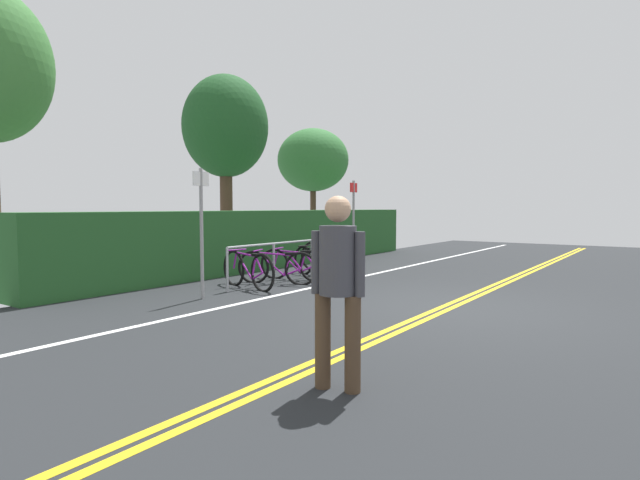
{
  "coord_description": "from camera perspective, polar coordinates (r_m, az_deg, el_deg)",
  "views": [
    {
      "loc": [
        -7.7,
        -2.92,
        1.59
      ],
      "look_at": [
        0.73,
        3.0,
        0.92
      ],
      "focal_mm": 28.47,
      "sensor_mm": 36.0,
      "label": 1
    }
  ],
  "objects": [
    {
      "name": "ground_plane",
      "position": [
        8.39,
        14.19,
        -7.48
      ],
      "size": [
        31.46,
        11.51,
        0.05
      ],
      "primitive_type": "cube",
      "color": "#232628"
    },
    {
      "name": "centre_line_yellow_inner",
      "position": [
        8.36,
        14.71,
        -7.34
      ],
      "size": [
        28.31,
        0.1,
        0.0
      ],
      "primitive_type": "cube",
      "color": "gold",
      "rests_on": "ground_plane"
    },
    {
      "name": "centre_line_yellow_outer",
      "position": [
        8.41,
        13.68,
        -7.25
      ],
      "size": [
        28.31,
        0.1,
        0.0
      ],
      "primitive_type": "cube",
      "color": "gold",
      "rests_on": "ground_plane"
    },
    {
      "name": "bike_lane_stripe_white",
      "position": [
        9.79,
        -2.03,
        -5.61
      ],
      "size": [
        28.31,
        0.12,
        0.0
      ],
      "primitive_type": "cube",
      "color": "white",
      "rests_on": "ground_plane"
    },
    {
      "name": "bike_rack",
      "position": [
        11.13,
        -2.98,
        -1.3
      ],
      "size": [
        4.08,
        0.05,
        0.85
      ],
      "color": "#9EA0A5",
      "rests_on": "ground_plane"
    },
    {
      "name": "bicycle_0",
      "position": [
        10.03,
        -8.13,
        -3.34
      ],
      "size": [
        0.55,
        1.72,
        0.77
      ],
      "color": "black",
      "rests_on": "ground_plane"
    },
    {
      "name": "bicycle_1",
      "position": [
        10.54,
        -4.86,
        -3.09
      ],
      "size": [
        0.67,
        1.68,
        0.73
      ],
      "color": "black",
      "rests_on": "ground_plane"
    },
    {
      "name": "bicycle_2",
      "position": [
        11.12,
        -2.92,
        -2.75
      ],
      "size": [
        0.52,
        1.62,
        0.72
      ],
      "color": "black",
      "rests_on": "ground_plane"
    },
    {
      "name": "bicycle_3",
      "position": [
        11.67,
        -0.39,
        -2.43
      ],
      "size": [
        0.57,
        1.63,
        0.72
      ],
      "color": "black",
      "rests_on": "ground_plane"
    },
    {
      "name": "bicycle_4",
      "position": [
        12.47,
        1.34,
        -1.9
      ],
      "size": [
        0.46,
        1.79,
        0.78
      ],
      "color": "black",
      "rests_on": "ground_plane"
    },
    {
      "name": "pedestrian",
      "position": [
        4.36,
        2.0,
        -4.42
      ],
      "size": [
        0.32,
        0.48,
        1.68
      ],
      "color": "#4C3826",
      "rests_on": "ground_plane"
    },
    {
      "name": "sign_post_near",
      "position": [
        8.94,
        -13.19,
        2.13
      ],
      "size": [
        0.36,
        0.06,
        2.25
      ],
      "color": "gray",
      "rests_on": "ground_plane"
    },
    {
      "name": "sign_post_far",
      "position": [
        13.17,
        3.79,
        2.74
      ],
      "size": [
        0.36,
        0.06,
        2.27
      ],
      "color": "gray",
      "rests_on": "ground_plane"
    },
    {
      "name": "hedge_backdrop",
      "position": [
        13.55,
        -5.73,
        0.15
      ],
      "size": [
        13.03,
        0.96,
        1.5
      ],
      "primitive_type": "cube",
      "color": "#235626",
      "rests_on": "ground_plane"
    },
    {
      "name": "tree_mid",
      "position": [
        15.05,
        -10.58,
        12.27
      ],
      "size": [
        2.44,
        2.44,
        5.34
      ],
      "color": "#473323",
      "rests_on": "ground_plane"
    },
    {
      "name": "tree_far_right",
      "position": [
        18.49,
        -0.79,
        8.93
      ],
      "size": [
        2.56,
        2.56,
        4.41
      ],
      "color": "#473323",
      "rests_on": "ground_plane"
    }
  ]
}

